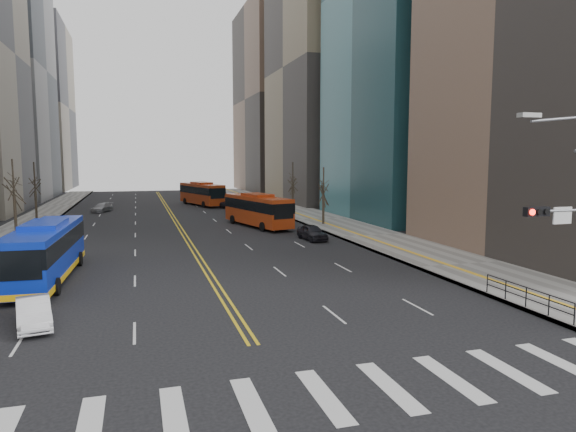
% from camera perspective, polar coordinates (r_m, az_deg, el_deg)
% --- Properties ---
extents(ground, '(220.00, 220.00, 0.00)m').
position_cam_1_polar(ground, '(17.24, 0.06, -19.83)').
color(ground, black).
extents(sidewalk_right, '(7.00, 130.00, 0.15)m').
position_cam_1_polar(sidewalk_right, '(64.15, 3.64, -0.33)').
color(sidewalk_right, slate).
rests_on(sidewalk_right, ground).
extents(sidewalk_left, '(5.00, 130.00, 0.15)m').
position_cam_1_polar(sidewalk_left, '(61.50, -27.66, -1.35)').
color(sidewalk_left, slate).
rests_on(sidewalk_left, ground).
extents(crosswalk, '(26.70, 4.00, 0.01)m').
position_cam_1_polar(crosswalk, '(17.24, 0.06, -19.81)').
color(crosswalk, silver).
rests_on(crosswalk, ground).
extents(centerline, '(0.55, 100.00, 0.01)m').
position_cam_1_polar(centerline, '(70.38, -12.76, 0.07)').
color(centerline, gold).
rests_on(centerline, ground).
extents(office_towers, '(83.00, 134.00, 58.00)m').
position_cam_1_polar(office_towers, '(85.03, -13.72, 17.32)').
color(office_towers, gray).
rests_on(office_towers, ground).
extents(pedestrian_railing, '(0.06, 6.06, 1.02)m').
position_cam_1_polar(pedestrian_railing, '(28.80, 24.95, -7.84)').
color(pedestrian_railing, black).
rests_on(pedestrian_railing, sidewalk_right).
extents(street_trees, '(35.20, 47.20, 7.60)m').
position_cam_1_polar(street_trees, '(49.53, -19.66, 2.88)').
color(street_trees, '#2D231B').
rests_on(street_trees, ground).
extents(blue_bus, '(3.40, 12.86, 3.69)m').
position_cam_1_polar(blue_bus, '(35.57, -25.32, -3.39)').
color(blue_bus, '#0C2ABC').
rests_on(blue_bus, ground).
extents(red_bus_near, '(5.49, 12.06, 3.71)m').
position_cam_1_polar(red_bus_near, '(57.31, -3.41, 0.86)').
color(red_bus_near, '#B23813').
rests_on(red_bus_near, ground).
extents(red_bus_far, '(6.08, 12.36, 3.80)m').
position_cam_1_polar(red_bus_far, '(84.29, -9.56, 2.60)').
color(red_bus_far, '#B23813').
rests_on(red_bus_far, ground).
extents(car_white, '(2.19, 4.20, 1.32)m').
position_cam_1_polar(car_white, '(26.31, -26.42, -9.61)').
color(car_white, white).
rests_on(car_white, ground).
extents(car_dark_mid, '(2.07, 4.38, 1.45)m').
position_cam_1_polar(car_dark_mid, '(48.07, 2.70, -1.82)').
color(car_dark_mid, black).
rests_on(car_dark_mid, ground).
extents(car_silver, '(3.29, 4.63, 1.24)m').
position_cam_1_polar(car_silver, '(77.73, -19.98, 0.89)').
color(car_silver, '#96969B').
rests_on(car_silver, ground).
extents(car_dark_far, '(3.75, 4.92, 1.24)m').
position_cam_1_polar(car_dark_far, '(77.92, -6.20, 1.25)').
color(car_dark_far, black).
rests_on(car_dark_far, ground).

